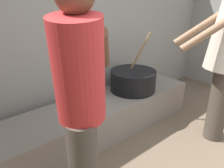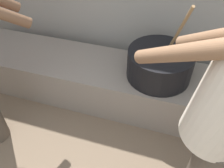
% 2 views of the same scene
% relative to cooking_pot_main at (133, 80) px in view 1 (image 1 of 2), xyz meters
% --- Properties ---
extents(block_enclosure_rear, '(4.92, 0.20, 1.96)m').
position_rel_cooking_pot_main_xyz_m(block_enclosure_rear, '(-0.39, 0.52, 0.46)').
color(block_enclosure_rear, gray).
rests_on(block_enclosure_rear, ground_plane).
extents(hearth_ledge, '(2.57, 0.60, 0.40)m').
position_rel_cooking_pot_main_xyz_m(hearth_ledge, '(-0.58, 0.00, -0.32)').
color(hearth_ledge, slate).
rests_on(hearth_ledge, ground_plane).
extents(cooking_pot_main, '(0.55, 0.55, 0.70)m').
position_rel_cooking_pot_main_xyz_m(cooking_pot_main, '(0.00, 0.00, 0.00)').
color(cooking_pot_main, black).
rests_on(cooking_pot_main, hearth_ledge).
extents(cook_in_cream_shirt, '(0.71, 0.70, 1.65)m').
position_rel_cooking_pot_main_xyz_m(cook_in_cream_shirt, '(0.36, -0.87, 0.42)').
color(cook_in_cream_shirt, '#4C4238').
rests_on(cook_in_cream_shirt, ground_plane).
extents(cook_in_red_shirt, '(0.68, 0.71, 1.61)m').
position_rel_cooking_pot_main_xyz_m(cook_in_red_shirt, '(-1.22, -0.73, 0.40)').
color(cook_in_red_shirt, '#4C4238').
rests_on(cook_in_red_shirt, ground_plane).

